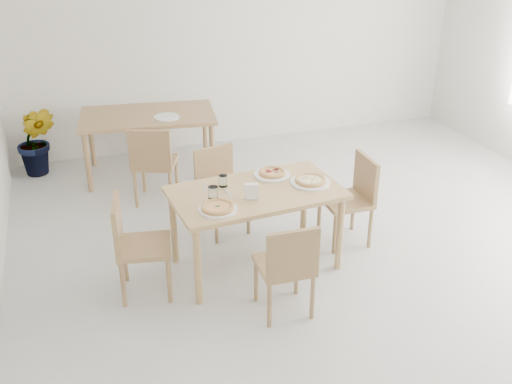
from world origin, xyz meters
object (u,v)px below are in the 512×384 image
object	(u,v)px
chair_north	(219,184)
plate_mushroom	(310,182)
chair_east	(354,194)
pizza_pepperoni	(272,172)
plate_pepperoni	(272,175)
pizza_mushroom	(310,180)
pizza_margherita	(218,207)
plate_empty	(167,117)
potted_plant	(37,141)
chair_south	(288,264)
napkin_holder	(252,192)
second_table	(148,121)
plate_margherita	(218,209)
chair_back_s	(153,160)
tumbler_a	(213,193)
chair_west	(133,241)
chair_back_n	(144,118)
tumbler_b	(223,181)
main_table	(256,200)

from	to	relation	value
chair_north	plate_mushroom	bearing A→B (deg)	-64.67
chair_east	pizza_pepperoni	world-z (taller)	chair_east
plate_pepperoni	pizza_mushroom	distance (m)	0.37
pizza_margherita	plate_empty	world-z (taller)	pizza_margherita
plate_mushroom	potted_plant	size ratio (longest dim) A/B	0.41
chair_north	plate_empty	distance (m)	1.39
chair_south	potted_plant	distance (m)	3.94
chair_east	napkin_holder	xyz separation A→B (m)	(-1.10, -0.28, 0.32)
chair_east	napkin_holder	bearing A→B (deg)	-75.05
second_table	potted_plant	distance (m)	1.35
plate_empty	plate_pepperoni	bearing A→B (deg)	-72.03
plate_margherita	chair_back_s	world-z (taller)	chair_back_s
pizza_margherita	potted_plant	distance (m)	3.31
plate_margherita	napkin_holder	size ratio (longest dim) A/B	2.21
chair_north	plate_pepperoni	distance (m)	0.69
chair_east	tumbler_a	distance (m)	1.45
napkin_holder	potted_plant	size ratio (longest dim) A/B	0.17
tumbler_a	napkin_holder	bearing A→B (deg)	-20.56
chair_west	tumbler_a	distance (m)	0.75
plate_mushroom	chair_back_n	xyz separation A→B (m)	(-1.00, 3.08, -0.31)
plate_margherita	tumbler_a	bearing A→B (deg)	85.03
tumbler_b	chair_back_n	xyz separation A→B (m)	(-0.26, 2.90, -0.35)
napkin_holder	chair_south	bearing A→B (deg)	-64.48
main_table	chair_west	bearing A→B (deg)	179.38
chair_east	plate_mushroom	bearing A→B (deg)	-73.56
plate_pepperoni	tumbler_a	xyz separation A→B (m)	(-0.62, -0.28, 0.05)
chair_back_n	pizza_mushroom	bearing A→B (deg)	-59.35
chair_west	plate_pepperoni	xyz separation A→B (m)	(1.31, 0.33, 0.26)
main_table	plate_mushroom	size ratio (longest dim) A/B	4.31
chair_south	tumbler_b	size ratio (longest dim) A/B	8.26
potted_plant	napkin_holder	bearing A→B (deg)	-58.72
pizza_margherita	second_table	xyz separation A→B (m)	(-0.16, 2.56, -0.11)
tumbler_a	chair_south	bearing A→B (deg)	-62.26
chair_south	chair_back_n	bearing A→B (deg)	-81.06
chair_west	chair_east	size ratio (longest dim) A/B	1.01
napkin_holder	potted_plant	distance (m)	3.38
chair_back_n	potted_plant	world-z (taller)	potted_plant
plate_mushroom	pizza_mushroom	bearing A→B (deg)	90.00
main_table	chair_south	bearing A→B (deg)	-94.92
pizza_margherita	pizza_pepperoni	world-z (taller)	same
plate_margherita	chair_east	bearing A→B (deg)	15.08
plate_pepperoni	tumbler_a	size ratio (longest dim) A/B	3.01
plate_pepperoni	chair_back_n	xyz separation A→B (m)	(-0.74, 2.82, -0.31)
chair_west	chair_back_n	size ratio (longest dim) A/B	1.12
chair_east	plate_empty	size ratio (longest dim) A/B	2.97
pizza_pepperoni	chair_back_s	world-z (taller)	chair_back_s
pizza_pepperoni	plate_margherita	bearing A→B (deg)	-142.34
plate_margherita	chair_back_s	size ratio (longest dim) A/B	0.35
pizza_margherita	plate_mushroom	bearing A→B (deg)	14.67
chair_north	pizza_margherita	bearing A→B (deg)	-118.52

